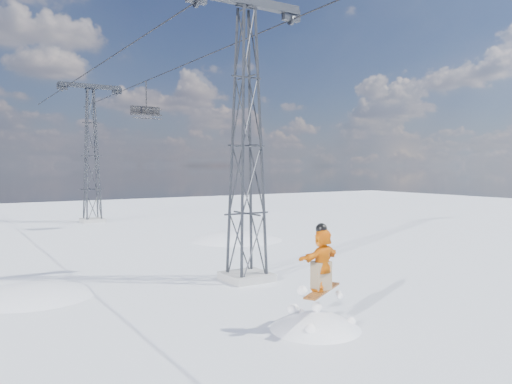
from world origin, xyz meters
The scene contains 6 objects.
ground centered at (0.00, 0.00, 0.00)m, with size 120.00×120.00×0.00m, color white.
lift_tower_near centered at (0.80, 8.00, 5.47)m, with size 5.20×1.80×11.43m.
lift_tower_far centered at (0.80, 33.00, 5.47)m, with size 5.20×1.80×11.43m.
haul_cables centered at (0.80, 19.50, 10.85)m, with size 4.46×51.00×0.06m.
snowboarder_jump centered at (-0.67, 1.71, -1.62)m, with size 4.40×4.40×7.03m.
lift_chair_mid centered at (3.00, 25.90, 8.64)m, with size 2.22×0.64×2.76m.
Camera 1 is at (-9.62, -9.35, 4.69)m, focal length 35.00 mm.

